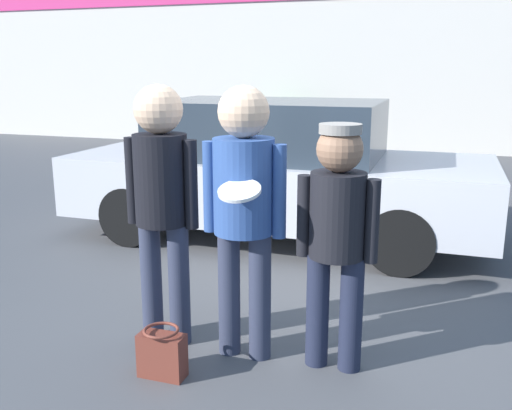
# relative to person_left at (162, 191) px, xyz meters

# --- Properties ---
(ground_plane) EXTENTS (56.00, 56.00, 0.00)m
(ground_plane) POSITION_rel_person_left_xyz_m (0.74, 0.38, -1.11)
(ground_plane) COLOR #4C4C4F
(storefront_building) EXTENTS (24.00, 0.22, 3.77)m
(storefront_building) POSITION_rel_person_left_xyz_m (0.74, 10.40, 0.80)
(storefront_building) COLOR silver
(storefront_building) RESTS_ON ground
(person_left) EXTENTS (0.54, 0.37, 1.83)m
(person_left) POSITION_rel_person_left_xyz_m (0.00, 0.00, 0.00)
(person_left) COLOR #2D3347
(person_left) RESTS_ON ground
(person_middle_with_frisbee) EXTENTS (0.57, 0.60, 1.83)m
(person_middle_with_frisbee) POSITION_rel_person_left_xyz_m (0.61, -0.02, 0.01)
(person_middle_with_frisbee) COLOR #2D3347
(person_middle_with_frisbee) RESTS_ON ground
(person_right) EXTENTS (0.52, 0.35, 1.60)m
(person_right) POSITION_rel_person_left_xyz_m (1.21, 0.01, -0.15)
(person_right) COLOR #1E2338
(person_right) RESTS_ON ground
(parked_car_near) EXTENTS (4.71, 1.86, 1.57)m
(parked_car_near) POSITION_rel_person_left_xyz_m (-0.01, 2.75, -0.33)
(parked_car_near) COLOR silver
(parked_car_near) RESTS_ON ground
(shrub) EXTENTS (1.13, 1.13, 1.13)m
(shrub) POSITION_rel_person_left_xyz_m (-1.82, 9.65, -0.55)
(shrub) COLOR #387A3D
(shrub) RESTS_ON ground
(handbag) EXTENTS (0.30, 0.23, 0.33)m
(handbag) POSITION_rel_person_left_xyz_m (0.21, -0.47, -0.95)
(handbag) COLOR brown
(handbag) RESTS_ON ground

